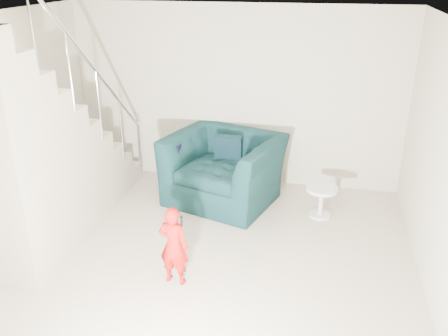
{
  "coord_description": "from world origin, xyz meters",
  "views": [
    {
      "loc": [
        1.27,
        -4.1,
        3.19
      ],
      "look_at": [
        0.15,
        1.2,
        0.85
      ],
      "focal_mm": 38.0,
      "sensor_mm": 36.0,
      "label": 1
    }
  ],
  "objects_px": {
    "armchair": "(224,169)",
    "toddler": "(174,246)",
    "side_table": "(321,197)",
    "staircase": "(38,167)"
  },
  "relations": [
    {
      "from": "armchair",
      "to": "toddler",
      "type": "relative_size",
      "value": 1.64
    },
    {
      "from": "side_table",
      "to": "staircase",
      "type": "distance_m",
      "value": 3.65
    },
    {
      "from": "armchair",
      "to": "side_table",
      "type": "bearing_deg",
      "value": 8.08
    },
    {
      "from": "armchair",
      "to": "toddler",
      "type": "distance_m",
      "value": 2.04
    },
    {
      "from": "toddler",
      "to": "staircase",
      "type": "xyz_separation_m",
      "value": [
        -1.87,
        0.59,
        0.49
      ]
    },
    {
      "from": "armchair",
      "to": "toddler",
      "type": "height_order",
      "value": "armchair"
    },
    {
      "from": "armchair",
      "to": "staircase",
      "type": "bearing_deg",
      "value": -126.53
    },
    {
      "from": "armchair",
      "to": "toddler",
      "type": "xyz_separation_m",
      "value": [
        -0.11,
        -2.04,
        -0.03
      ]
    },
    {
      "from": "staircase",
      "to": "side_table",
      "type": "bearing_deg",
      "value": 20.01
    },
    {
      "from": "toddler",
      "to": "side_table",
      "type": "relative_size",
      "value": 2.11
    }
  ]
}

